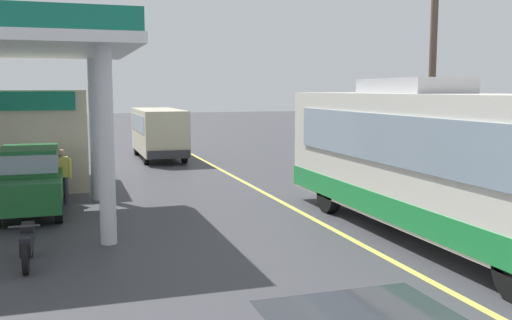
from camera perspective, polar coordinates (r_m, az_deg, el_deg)
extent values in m
plane|color=#38383D|center=(25.02, -3.77, -0.83)|extent=(120.00, 120.00, 0.00)
cube|color=#D8CC4C|center=(20.27, -0.31, -2.67)|extent=(0.16, 50.00, 0.01)
cube|color=silver|center=(13.68, 17.39, 0.22)|extent=(2.50, 11.00, 2.90)
cube|color=#1E8C3F|center=(13.85, 17.22, -4.30)|extent=(2.54, 11.04, 0.56)
cube|color=#8C9EAD|center=(12.95, 12.86, 2.00)|extent=(0.06, 9.35, 1.10)
cube|color=#8C9EAD|center=(14.41, 21.59, 2.18)|extent=(0.06, 9.35, 1.10)
cube|color=#B2B2B7|center=(14.42, 15.32, 7.12)|extent=(1.60, 2.80, 0.36)
cylinder|color=black|center=(16.17, 7.22, -3.43)|extent=(0.30, 1.00, 1.00)
cylinder|color=black|center=(17.20, 13.88, -2.95)|extent=(0.30, 1.00, 1.00)
cylinder|color=silver|center=(12.96, -14.68, 1.84)|extent=(0.36, 0.36, 4.60)
cylinder|color=silver|center=(18.34, -15.66, 3.27)|extent=(0.36, 0.36, 4.60)
cube|color=#1E602D|center=(17.10, -21.49, -2.55)|extent=(1.70, 4.20, 0.80)
cube|color=#1E602D|center=(17.19, -21.56, 0.03)|extent=(1.50, 2.31, 0.70)
cube|color=#8C9EAD|center=(17.19, -21.56, 0.03)|extent=(1.53, 2.35, 0.49)
cylinder|color=black|center=(15.66, -19.01, -4.77)|extent=(0.20, 0.64, 0.64)
cylinder|color=black|center=(18.70, -23.45, -3.10)|extent=(0.20, 0.64, 0.64)
cylinder|color=black|center=(18.61, -18.85, -2.94)|extent=(0.20, 0.64, 0.64)
cube|color=#BFB799|center=(28.70, -9.64, 2.89)|extent=(2.00, 6.00, 2.10)
cube|color=#8C9EAD|center=(28.67, -9.66, 3.68)|extent=(2.04, 5.10, 0.80)
cube|color=#2D2D33|center=(25.77, -8.63, 0.55)|extent=(1.90, 0.16, 0.36)
cylinder|color=black|center=(26.70, -10.85, 0.37)|extent=(0.22, 0.76, 0.76)
cylinder|color=black|center=(26.97, -7.14, 0.51)|extent=(0.22, 0.76, 0.76)
cylinder|color=black|center=(30.65, -11.77, 1.20)|extent=(0.22, 0.76, 0.76)
cylinder|color=black|center=(30.89, -8.53, 1.31)|extent=(0.22, 0.76, 0.76)
cylinder|color=black|center=(11.63, -21.89, -9.06)|extent=(0.10, 0.60, 0.60)
cylinder|color=black|center=(12.78, -21.53, -7.60)|extent=(0.10, 0.60, 0.60)
cube|color=black|center=(12.16, -21.74, -7.38)|extent=(0.20, 1.30, 0.36)
cube|color=black|center=(12.25, -21.75, -6.22)|extent=(0.24, 0.60, 0.12)
cylinder|color=#2D2D33|center=(11.53, -22.01, -6.12)|extent=(0.55, 0.04, 0.04)
cylinder|color=#33333F|center=(19.39, -19.61, -2.31)|extent=(0.14, 0.14, 0.82)
cylinder|color=#33333F|center=(19.39, -19.08, -2.29)|extent=(0.14, 0.14, 0.82)
cube|color=#268C3F|center=(19.29, -19.43, -0.22)|extent=(0.36, 0.22, 0.60)
sphere|color=tan|center=(19.25, -19.48, 1.05)|extent=(0.22, 0.22, 0.22)
cylinder|color=#268C3F|center=(19.31, -20.11, -0.39)|extent=(0.09, 0.09, 0.58)
cylinder|color=#268C3F|center=(19.29, -18.74, -0.34)|extent=(0.09, 0.09, 0.58)
cylinder|color=#33333F|center=(18.15, -18.91, -2.90)|extent=(0.14, 0.14, 0.82)
cylinder|color=#33333F|center=(18.15, -18.34, -2.88)|extent=(0.14, 0.14, 0.82)
cube|color=#D8CC4C|center=(18.04, -18.71, -0.66)|extent=(0.36, 0.22, 0.60)
sphere|color=tan|center=(17.99, -18.76, 0.69)|extent=(0.22, 0.22, 0.22)
cylinder|color=#D8CC4C|center=(18.06, -19.43, -0.85)|extent=(0.09, 0.09, 0.58)
cylinder|color=#D8CC4C|center=(18.05, -17.97, -0.79)|extent=(0.09, 0.09, 0.58)
cylinder|color=brown|center=(20.26, 17.13, 9.41)|extent=(0.24, 0.24, 8.74)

